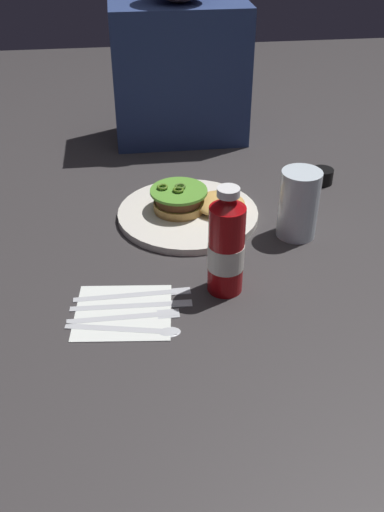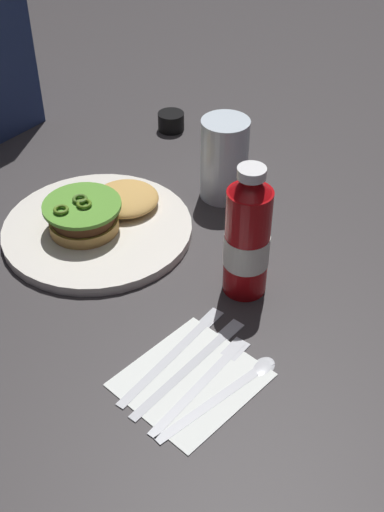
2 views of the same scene
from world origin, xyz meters
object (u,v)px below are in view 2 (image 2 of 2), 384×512
object	(u,v)px
steak_knife	(196,359)
spoon_utensil	(235,385)
napkin	(191,379)
butter_knife	(179,347)
water_glass	(224,159)
fork_utensil	(209,374)
condiment_cup	(171,121)
ketchup_bottle	(247,238)
dinner_plate	(98,229)
burger_sandwich	(99,209)

from	to	relation	value
steak_knife	spoon_utensil	bearing A→B (deg)	-93.49
napkin	butter_knife	xyz separation A→B (m)	(0.03, 0.04, 0.00)
spoon_utensil	butter_knife	xyz separation A→B (m)	(0.01, 0.09, 0.00)
water_glass	fork_utensil	size ratio (longest dim) A/B	0.75
condiment_cup	spoon_utensil	bearing A→B (deg)	-134.18
ketchup_bottle	napkin	size ratio (longest dim) A/B	1.24
dinner_plate	fork_utensil	distance (m)	0.33
dinner_plate	water_glass	xyz separation A→B (m)	(0.20, -0.09, 0.06)
water_glass	burger_sandwich	bearing A→B (deg)	152.76
napkin	burger_sandwich	bearing A→B (deg)	62.27
water_glass	spoon_utensil	size ratio (longest dim) A/B	0.75
dinner_plate	napkin	world-z (taller)	dinner_plate
water_glass	steak_knife	size ratio (longest dim) A/B	0.67
burger_sandwich	steak_knife	world-z (taller)	burger_sandwich
napkin	steak_knife	bearing A→B (deg)	25.32
dinner_plate	spoon_utensil	bearing A→B (deg)	-109.35
butter_knife	steak_knife	bearing A→B (deg)	-95.36
condiment_cup	steak_knife	world-z (taller)	condiment_cup
dinner_plate	water_glass	world-z (taller)	water_glass
napkin	fork_utensil	xyz separation A→B (m)	(0.02, -0.01, 0.00)
water_glass	butter_knife	xyz separation A→B (m)	(-0.32, -0.16, -0.06)
water_glass	napkin	bearing A→B (deg)	-150.10
fork_utensil	spoon_utensil	bearing A→B (deg)	-79.02
napkin	ketchup_bottle	bearing A→B (deg)	13.53
burger_sandwich	condiment_cup	xyz separation A→B (m)	(0.31, 0.11, -0.02)
fork_utensil	dinner_plate	bearing A→B (deg)	67.61
condiment_cup	ketchup_bottle	bearing A→B (deg)	-128.47
burger_sandwich	condiment_cup	size ratio (longest dim) A/B	3.89
ketchup_bottle	condiment_cup	bearing A→B (deg)	51.53
steak_knife	fork_utensil	bearing A→B (deg)	-110.90
burger_sandwich	fork_utensil	bearing A→B (deg)	-114.09
burger_sandwich	ketchup_bottle	distance (m)	0.26
dinner_plate	condiment_cup	world-z (taller)	condiment_cup
dinner_plate	condiment_cup	distance (m)	0.35
spoon_utensil	steak_knife	bearing A→B (deg)	86.51
dinner_plate	fork_utensil	xyz separation A→B (m)	(-0.13, -0.31, -0.00)
dinner_plate	water_glass	distance (m)	0.23
dinner_plate	steak_knife	world-z (taller)	dinner_plate
burger_sandwich	condiment_cup	world-z (taller)	burger_sandwich
water_glass	spoon_utensil	distance (m)	0.41
fork_utensil	butter_knife	bearing A→B (deg)	76.96
burger_sandwich	napkin	distance (m)	0.34
dinner_plate	water_glass	size ratio (longest dim) A/B	2.13
dinner_plate	burger_sandwich	size ratio (longest dim) A/B	1.49
ketchup_bottle	napkin	distance (m)	0.20
spoon_utensil	fork_utensil	bearing A→B (deg)	100.98
napkin	spoon_utensil	bearing A→B (deg)	-63.88
fork_utensil	water_glass	bearing A→B (deg)	32.94
steak_knife	butter_knife	distance (m)	0.03
spoon_utensil	butter_knife	distance (m)	0.09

